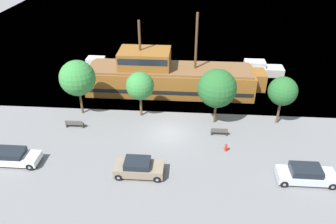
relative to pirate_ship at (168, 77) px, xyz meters
name	(u,v)px	position (x,y,z in m)	size (l,w,h in m)	color
ground_plane	(169,133)	(0.80, -8.86, -1.91)	(160.00, 160.00, 0.00)	slate
water_surface	(184,15)	(0.80, 35.14, -1.91)	(80.00, 80.00, 0.00)	teal
pirate_ship	(168,77)	(0.00, 0.00, 0.00)	(20.77, 4.80, 9.49)	brown
moored_boat_dockside	(98,65)	(-9.94, 5.67, -1.28)	(5.84, 2.07, 1.75)	silver
moored_boat_outer	(257,69)	(11.48, 5.76, -1.19)	(6.60, 2.06, 1.89)	#B7B2A8
parked_car_curb_front	(306,174)	(12.06, -14.79, -1.20)	(4.54, 1.80, 1.44)	#B7BCC6
parked_car_curb_mid	(12,157)	(-12.24, -14.30, -1.24)	(4.49, 1.80, 1.33)	white
parked_car_curb_rear	(139,168)	(-1.27, -14.95, -1.20)	(3.98, 1.84, 1.44)	#7F705B
fire_hydrant	(226,147)	(6.08, -11.29, -1.50)	(0.42, 0.25, 0.76)	red
bench_promenade_east	(75,124)	(-8.72, -8.53, -1.47)	(1.77, 0.45, 0.85)	#4C4742
bench_promenade_west	(219,131)	(5.61, -8.83, -1.48)	(1.57, 0.45, 0.85)	#4C4742
tree_row_east	(77,78)	(-8.78, -5.70, 2.20)	(3.66, 3.66, 5.95)	brown
tree_row_mideast	(140,86)	(-2.41, -5.72, 1.56)	(2.86, 2.86, 4.91)	brown
tree_row_midwest	(217,88)	(5.28, -6.49, 1.96)	(3.81, 3.81, 5.79)	brown
tree_row_west	(283,91)	(11.66, -6.15, 1.71)	(2.84, 2.84, 5.06)	brown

